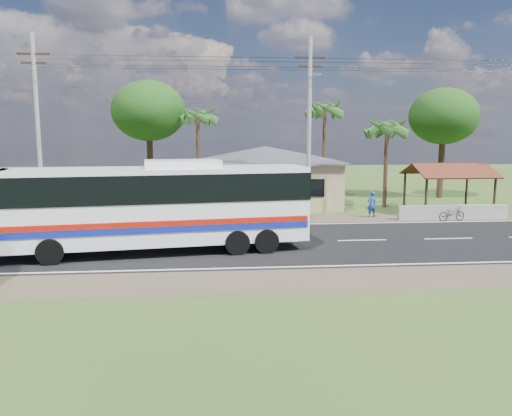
{
  "coord_description": "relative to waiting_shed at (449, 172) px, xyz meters",
  "views": [
    {
      "loc": [
        -2.95,
        -23.85,
        5.29
      ],
      "look_at": [
        -0.74,
        1.0,
        1.57
      ],
      "focal_mm": 35.0,
      "sensor_mm": 36.0,
      "label": 1
    }
  ],
  "objects": [
    {
      "name": "palm_far",
      "position": [
        -17.0,
        7.5,
        3.95
      ],
      "size": [
        2.8,
        2.8,
        7.7
      ],
      "color": "#47301E",
      "rests_on": "ground"
    },
    {
      "name": "utility_poles",
      "position": [
        -10.33,
        -2.01,
        3.04
      ],
      "size": [
        32.8,
        2.22,
        11.0
      ],
      "color": "#9E9E99",
      "rests_on": "ground"
    },
    {
      "name": "tree_behind_house",
      "position": [
        -21.0,
        9.5,
        4.39
      ],
      "size": [
        6.0,
        6.0,
        9.61
      ],
      "color": "#47301E",
      "rests_on": "ground"
    },
    {
      "name": "waiting_shed",
      "position": [
        0.0,
        0.0,
        0.0
      ],
      "size": [
        5.2,
        4.48,
        3.35
      ],
      "color": "#372514",
      "rests_on": "ground"
    },
    {
      "name": "palm_near",
      "position": [
        -3.5,
        2.5,
        2.98
      ],
      "size": [
        2.8,
        2.8,
        6.7
      ],
      "color": "#47301E",
      "rests_on": "ground"
    },
    {
      "name": "road",
      "position": [
        -13.0,
        -8.5,
        -2.72
      ],
      "size": [
        120.0,
        16.0,
        0.03
      ],
      "color": "black",
      "rests_on": "ground"
    },
    {
      "name": "house",
      "position": [
        -12.0,
        4.5,
        -0.09
      ],
      "size": [
        12.4,
        10.0,
        5.0
      ],
      "color": "tan",
      "rests_on": "ground"
    },
    {
      "name": "motorcycle",
      "position": [
        -1.36,
        -3.47,
        -2.26
      ],
      "size": [
        1.85,
        0.92,
        0.93
      ],
      "primitive_type": "imported",
      "rotation": [
        0.0,
        0.0,
        1.75
      ],
      "color": "black",
      "rests_on": "ground"
    },
    {
      "name": "coach_bus",
      "position": [
        -18.33,
        -10.09,
        -0.36
      ],
      "size": [
        13.58,
        4.61,
        4.14
      ],
      "rotation": [
        0.0,
        0.0,
        0.14
      ],
      "color": "white",
      "rests_on": "ground"
    },
    {
      "name": "palm_mid",
      "position": [
        -7.0,
        7.0,
        4.43
      ],
      "size": [
        2.8,
        2.8,
        8.2
      ],
      "color": "#47301E",
      "rests_on": "ground"
    },
    {
      "name": "tree_behind_shed",
      "position": [
        3.0,
        7.5,
        3.95
      ],
      "size": [
        5.6,
        5.6,
        9.02
      ],
      "color": "#47301E",
      "rests_on": "ground"
    },
    {
      "name": "person",
      "position": [
        -5.81,
        -1.67,
        -1.88
      ],
      "size": [
        0.69,
        0.52,
        1.69
      ],
      "primitive_type": "imported",
      "rotation": [
        0.0,
        0.0,
        3.35
      ],
      "color": "navy",
      "rests_on": "ground"
    },
    {
      "name": "ground",
      "position": [
        -13.0,
        -8.5,
        -2.73
      ],
      "size": [
        120.0,
        120.0,
        0.0
      ],
      "primitive_type": "plane",
      "color": "#2D4D1B",
      "rests_on": "ground"
    },
    {
      "name": "concrete_barrier",
      "position": [
        -1.0,
        -2.9,
        -2.28
      ],
      "size": [
        7.0,
        0.3,
        0.9
      ],
      "primitive_type": "cube",
      "color": "#9E9E99",
      "rests_on": "ground"
    }
  ]
}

